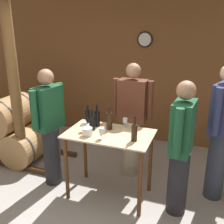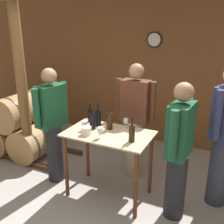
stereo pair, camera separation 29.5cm
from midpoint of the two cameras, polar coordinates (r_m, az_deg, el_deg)
name	(u,v)px [view 1 (the left image)]	position (r m, az deg, el deg)	size (l,w,h in m)	color
back_wall	(148,72)	(4.99, 6.08, 8.61)	(8.40, 0.08, 2.70)	brown
barrel_rack	(13,133)	(4.85, -22.37, -4.18)	(2.04, 0.83, 1.09)	#4C331E
tasting_table	(109,146)	(3.39, -3.11, -7.49)	(1.10, 0.66, 0.91)	#D1B284
wooden_post	(14,86)	(4.13, -22.42, 5.13)	(0.16, 0.16, 2.70)	brown
wine_bottle_far_left	(88,115)	(3.66, -7.60, -0.77)	(0.06, 0.06, 0.26)	black
wine_bottle_left	(92,122)	(3.39, -6.82, -2.18)	(0.08, 0.08, 0.29)	black
wine_bottle_center	(97,118)	(3.50, -5.70, -1.33)	(0.08, 0.08, 0.31)	black
wine_bottle_right	(109,121)	(3.39, -3.09, -1.95)	(0.08, 0.08, 0.31)	black
wine_bottle_far_right	(134,132)	(3.06, 2.13, -4.48)	(0.07, 0.07, 0.29)	black
wine_glass_near_left	(84,125)	(3.37, -8.57, -2.81)	(0.06, 0.06, 0.13)	silver
wine_glass_near_center	(102,131)	(3.13, -4.96, -4.14)	(0.06, 0.06, 0.14)	silver
wine_glass_near_right	(125,121)	(3.45, 0.43, -1.98)	(0.06, 0.06, 0.13)	silver
ice_bucket	(87,132)	(3.25, -7.99, -4.30)	(0.13, 0.13, 0.10)	white
person_host	(221,131)	(3.48, 20.45, -4.00)	(0.34, 0.56, 1.78)	#333847
person_visitor_with_scarf	(181,148)	(3.09, 12.12, -7.64)	(0.25, 0.59, 1.65)	#232328
person_visitor_bearded	(132,118)	(3.81, 2.20, -1.46)	(0.59, 0.24, 1.71)	#B7AD93
person_visitor_near_door	(50,126)	(3.73, -15.63, -3.01)	(0.29, 0.58, 1.67)	#232328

